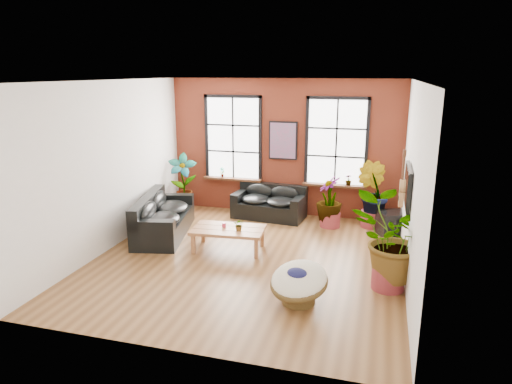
# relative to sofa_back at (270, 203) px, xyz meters

# --- Properties ---
(room) EXTENTS (6.04, 6.54, 3.54)m
(room) POSITION_rel_sofa_back_xyz_m (0.25, -2.65, 1.37)
(room) COLOR brown
(room) RESTS_ON ground
(sofa_back) EXTENTS (1.89, 1.06, 0.83)m
(sofa_back) POSITION_rel_sofa_back_xyz_m (0.00, 0.00, 0.00)
(sofa_back) COLOR black
(sofa_back) RESTS_ON ground
(sofa_left) EXTENTS (1.45, 2.46, 0.91)m
(sofa_left) POSITION_rel_sofa_back_xyz_m (-2.08, -1.95, 0.04)
(sofa_left) COLOR black
(sofa_left) RESTS_ON ground
(coffee_table) EXTENTS (1.56, 0.98, 0.58)m
(coffee_table) POSITION_rel_sofa_back_xyz_m (-0.30, -2.43, 0.05)
(coffee_table) COLOR #955D35
(coffee_table) RESTS_ON ground
(papasan_chair) EXTENTS (1.21, 1.22, 0.71)m
(papasan_chair) POSITION_rel_sofa_back_xyz_m (1.54, -4.28, -0.01)
(papasan_chair) COLOR brown
(papasan_chair) RESTS_ON ground
(poster) EXTENTS (0.74, 0.06, 0.98)m
(poster) POSITION_rel_sofa_back_xyz_m (0.25, 0.38, 1.57)
(poster) COLOR black
(poster) RESTS_ON room
(tv_wall_unit) EXTENTS (0.13, 1.86, 1.20)m
(tv_wall_unit) POSITION_rel_sofa_back_xyz_m (3.18, -2.20, 1.17)
(tv_wall_unit) COLOR black
(tv_wall_unit) RESTS_ON room
(media_box) EXTENTS (0.82, 0.76, 0.55)m
(media_box) POSITION_rel_sofa_back_xyz_m (3.06, -0.52, -0.10)
(media_box) COLOR black
(media_box) RESTS_ON ground
(pot_back_left) EXTENTS (0.57, 0.57, 0.38)m
(pot_back_left) POSITION_rel_sofa_back_xyz_m (-2.33, -0.15, -0.18)
(pot_back_left) COLOR maroon
(pot_back_left) RESTS_ON ground
(pot_back_right) EXTENTS (0.61, 0.61, 0.39)m
(pot_back_right) POSITION_rel_sofa_back_xyz_m (2.58, -0.07, -0.18)
(pot_back_right) COLOR maroon
(pot_back_right) RESTS_ON ground
(pot_right_wall) EXTENTS (0.74, 0.74, 0.41)m
(pot_right_wall) POSITION_rel_sofa_back_xyz_m (2.95, -3.37, -0.17)
(pot_right_wall) COLOR maroon
(pot_right_wall) RESTS_ON ground
(pot_mid) EXTENTS (0.57, 0.57, 0.36)m
(pot_mid) POSITION_rel_sofa_back_xyz_m (1.60, -0.34, -0.20)
(pot_mid) COLOR maroon
(pot_mid) RESTS_ON ground
(floor_plant_back_left) EXTENTS (0.87, 0.71, 1.43)m
(floor_plant_back_left) POSITION_rel_sofa_back_xyz_m (-2.33, -0.18, 0.49)
(floor_plant_back_left) COLOR #1D4D14
(floor_plant_back_left) RESTS_ON ground
(floor_plant_back_right) EXTENTS (1.01, 0.97, 1.43)m
(floor_plant_back_right) POSITION_rel_sofa_back_xyz_m (2.54, -0.05, 0.49)
(floor_plant_back_right) COLOR #1D4D14
(floor_plant_back_right) RESTS_ON ground
(floor_plant_right_wall) EXTENTS (1.50, 1.36, 1.49)m
(floor_plant_right_wall) POSITION_rel_sofa_back_xyz_m (2.95, -3.37, 0.53)
(floor_plant_right_wall) COLOR #1D4D14
(floor_plant_right_wall) RESTS_ON ground
(floor_plant_mid) EXTENTS (0.78, 0.78, 1.10)m
(floor_plant_mid) POSITION_rel_sofa_back_xyz_m (1.56, -0.34, 0.31)
(floor_plant_mid) COLOR #1D4D14
(floor_plant_mid) RESTS_ON ground
(table_plant) EXTENTS (0.25, 0.22, 0.25)m
(table_plant) POSITION_rel_sofa_back_xyz_m (-0.03, -2.50, 0.23)
(table_plant) COLOR #1D4D14
(table_plant) RESTS_ON coffee_table
(sill_plant_left) EXTENTS (0.17, 0.17, 0.27)m
(sill_plant_left) POSITION_rel_sofa_back_xyz_m (-1.40, 0.33, 0.66)
(sill_plant_left) COLOR #1D4D14
(sill_plant_left) RESTS_ON room
(sill_plant_right) EXTENTS (0.19, 0.19, 0.27)m
(sill_plant_right) POSITION_rel_sofa_back_xyz_m (1.95, 0.33, 0.66)
(sill_plant_right) COLOR #1D4D14
(sill_plant_right) RESTS_ON room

